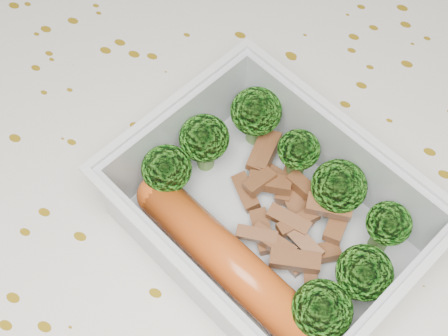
% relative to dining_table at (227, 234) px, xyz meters
% --- Properties ---
extents(dining_table, '(1.40, 0.90, 0.75)m').
position_rel_dining_table_xyz_m(dining_table, '(0.00, 0.00, 0.00)').
color(dining_table, brown).
rests_on(dining_table, ground).
extents(tablecloth, '(1.46, 0.96, 0.19)m').
position_rel_dining_table_xyz_m(tablecloth, '(0.00, 0.00, 0.05)').
color(tablecloth, silver).
rests_on(tablecloth, dining_table).
extents(lunch_container, '(0.23, 0.20, 0.07)m').
position_rel_dining_table_xyz_m(lunch_container, '(0.04, -0.02, 0.11)').
color(lunch_container, silver).
rests_on(lunch_container, tablecloth).
extents(broccoli_florets, '(0.18, 0.15, 0.05)m').
position_rel_dining_table_xyz_m(broccoli_florets, '(0.05, -0.01, 0.13)').
color(broccoli_florets, '#608C3F').
rests_on(broccoli_florets, lunch_container).
extents(meat_pile, '(0.09, 0.10, 0.03)m').
position_rel_dining_table_xyz_m(meat_pile, '(0.05, -0.01, 0.11)').
color(meat_pile, brown).
rests_on(meat_pile, lunch_container).
extents(sausage, '(0.16, 0.07, 0.03)m').
position_rel_dining_table_xyz_m(sausage, '(0.03, -0.06, 0.11)').
color(sausage, '#BD4B16').
rests_on(sausage, lunch_container).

